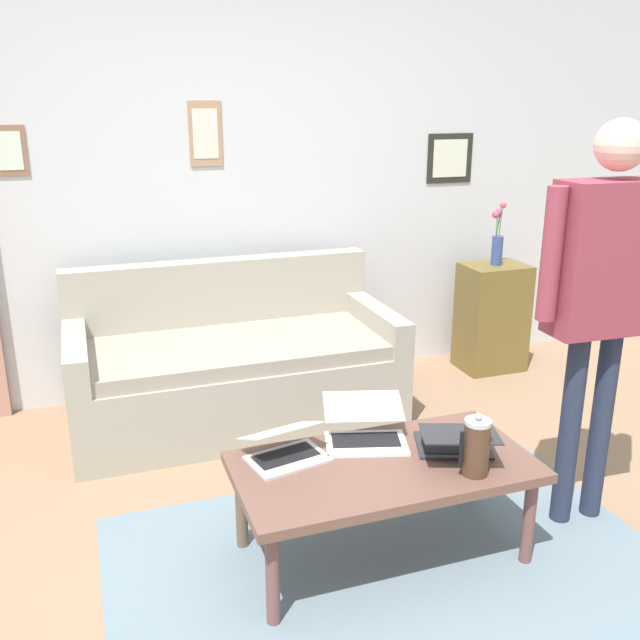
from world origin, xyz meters
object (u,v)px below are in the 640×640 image
object	(u,v)px
laptop_left	(365,430)
flower_vase	(497,240)
couch	(234,368)
laptop_right	(455,441)
laptop_center	(285,449)
person_standing	(604,278)
side_shelf	(492,317)
french_press	(476,447)
coffee_table	(384,473)

from	to	relation	value
laptop_left	flower_vase	bearing A→B (deg)	-136.66
laptop_left	couch	bearing A→B (deg)	-77.37
couch	laptop_right	world-z (taller)	couch
laptop_center	person_standing	xyz separation A→B (m)	(-1.29, 0.20, 0.64)
laptop_center	side_shelf	xyz separation A→B (m)	(-1.92, -1.50, -0.09)
laptop_left	laptop_right	bearing A→B (deg)	143.82
laptop_right	laptop_left	bearing A→B (deg)	-36.18
couch	flower_vase	world-z (taller)	flower_vase
laptop_right	flower_vase	size ratio (longest dim) A/B	1.03
french_press	side_shelf	size ratio (longest dim) A/B	0.35
couch	laptop_right	bearing A→B (deg)	111.53
coffee_table	flower_vase	distance (m)	2.35
laptop_left	flower_vase	size ratio (longest dim) A/B	1.01
couch	laptop_left	distance (m)	1.30
person_standing	couch	bearing A→B (deg)	-51.26
couch	flower_vase	distance (m)	1.94
person_standing	side_shelf	bearing A→B (deg)	-110.17
french_press	couch	bearing A→B (deg)	-71.09
laptop_right	side_shelf	world-z (taller)	side_shelf
side_shelf	flower_vase	distance (m)	0.53
laptop_right	side_shelf	xyz separation A→B (m)	(-1.25, -1.69, -0.10)
coffee_table	couch	bearing A→B (deg)	-79.28
coffee_table	french_press	world-z (taller)	french_press
laptop_left	side_shelf	size ratio (longest dim) A/B	0.58
laptop_left	laptop_center	xyz separation A→B (m)	(0.36, 0.04, -0.00)
flower_vase	couch	bearing A→B (deg)	6.35
couch	person_standing	distance (m)	2.09
coffee_table	side_shelf	bearing A→B (deg)	-133.01
french_press	person_standing	distance (m)	0.87
person_standing	french_press	bearing A→B (deg)	13.56
coffee_table	laptop_center	distance (m)	0.40
laptop_left	person_standing	world-z (taller)	person_standing
couch	flower_vase	bearing A→B (deg)	-173.65
coffee_table	side_shelf	distance (m)	2.29
couch	coffee_table	distance (m)	1.50
side_shelf	person_standing	bearing A→B (deg)	69.83
coffee_table	french_press	distance (m)	0.38
french_press	person_standing	world-z (taller)	person_standing
couch	french_press	xyz separation A→B (m)	(-0.57, 1.66, 0.23)
person_standing	laptop_center	bearing A→B (deg)	-9.01
laptop_right	french_press	bearing A→B (deg)	84.85
coffee_table	laptop_right	world-z (taller)	laptop_right
laptop_center	person_standing	world-z (taller)	person_standing
coffee_table	flower_vase	bearing A→B (deg)	-132.95
laptop_left	flower_vase	distance (m)	2.18
laptop_center	laptop_right	world-z (taller)	laptop_center
french_press	flower_vase	size ratio (longest dim) A/B	0.60
couch	side_shelf	world-z (taller)	couch
couch	french_press	distance (m)	1.77
laptop_center	laptop_right	size ratio (longest dim) A/B	0.81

